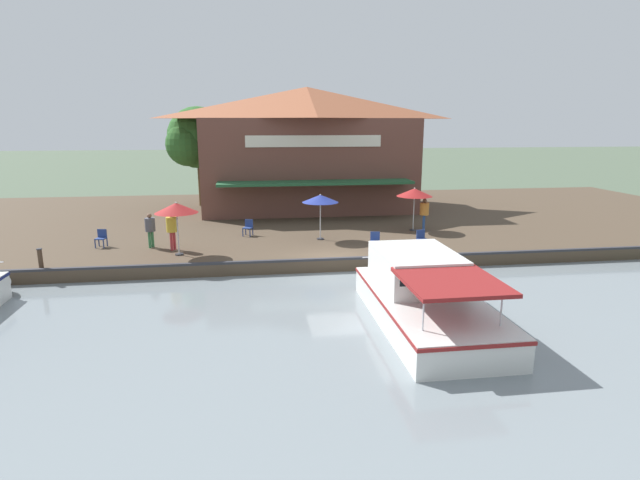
% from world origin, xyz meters
% --- Properties ---
extents(ground_plane, '(220.00, 220.00, 0.00)m').
position_xyz_m(ground_plane, '(0.00, 0.00, 0.00)').
color(ground_plane, '#4C5B47').
extents(quay_deck, '(22.00, 56.00, 0.60)m').
position_xyz_m(quay_deck, '(-11.00, 0.00, 0.30)').
color(quay_deck, '#4C3D2D').
rests_on(quay_deck, ground).
extents(quay_edge_fender, '(0.20, 50.40, 0.10)m').
position_xyz_m(quay_edge_fender, '(-0.10, 0.00, 0.65)').
color(quay_edge_fender, '#2D2D33').
rests_on(quay_edge_fender, quay_deck).
extents(waterfront_restaurant, '(9.36, 14.61, 8.18)m').
position_xyz_m(waterfront_restaurant, '(-13.91, 0.33, 4.76)').
color(waterfront_restaurant, brown).
rests_on(waterfront_restaurant, quay_deck).
extents(patio_umbrella_near_quay_edge, '(1.83, 1.83, 2.34)m').
position_xyz_m(patio_umbrella_near_quay_edge, '(-4.11, -0.16, 2.70)').
color(patio_umbrella_near_quay_edge, '#B7B7B7').
rests_on(patio_umbrella_near_quay_edge, quay_deck).
extents(patio_umbrella_mid_patio_left, '(1.91, 1.91, 2.42)m').
position_xyz_m(patio_umbrella_mid_patio_left, '(-1.93, -6.91, 2.75)').
color(patio_umbrella_mid_patio_left, '#B7B7B7').
rests_on(patio_umbrella_mid_patio_left, quay_deck).
extents(patio_umbrella_far_corner, '(1.95, 1.95, 2.39)m').
position_xyz_m(patio_umbrella_far_corner, '(-5.55, 5.25, 2.72)').
color(patio_umbrella_far_corner, '#B7B7B7').
rests_on(patio_umbrella_far_corner, quay_deck).
extents(cafe_chair_beside_entrance, '(0.50, 0.50, 0.85)m').
position_xyz_m(cafe_chair_beside_entrance, '(-3.99, -10.78, 1.08)').
color(cafe_chair_beside_entrance, navy).
rests_on(cafe_chair_beside_entrance, quay_deck).
extents(cafe_chair_far_corner_seat, '(0.52, 0.52, 0.85)m').
position_xyz_m(cafe_chair_far_corner_seat, '(-1.58, 2.08, 1.08)').
color(cafe_chair_far_corner_seat, navy).
rests_on(cafe_chair_far_corner_seat, quay_deck).
extents(cafe_chair_under_first_umbrella, '(0.57, 0.57, 0.85)m').
position_xyz_m(cafe_chair_under_first_umbrella, '(-5.53, -3.81, 1.08)').
color(cafe_chair_under_first_umbrella, navy).
rests_on(cafe_chair_under_first_umbrella, quay_deck).
extents(cafe_chair_back_row_seat, '(0.51, 0.51, 0.85)m').
position_xyz_m(cafe_chair_back_row_seat, '(-1.69, 4.39, 1.08)').
color(cafe_chair_back_row_seat, navy).
rests_on(cafe_chair_back_row_seat, quay_deck).
extents(person_mid_patio, '(0.47, 0.47, 1.65)m').
position_xyz_m(person_mid_patio, '(-3.52, -8.40, 1.63)').
color(person_mid_patio, '#337547').
rests_on(person_mid_patio, quay_deck).
extents(person_at_quay_edge, '(0.50, 0.50, 1.76)m').
position_xyz_m(person_at_quay_edge, '(-5.61, 5.88, 1.71)').
color(person_at_quay_edge, '#2D5193').
rests_on(person_at_quay_edge, quay_deck).
extents(person_near_entrance, '(0.51, 0.51, 1.81)m').
position_xyz_m(person_near_entrance, '(-2.90, -7.30, 1.75)').
color(person_near_entrance, '#B23338').
rests_on(person_near_entrance, quay_deck).
extents(motorboat_outer_channel, '(8.41, 3.21, 2.12)m').
position_xyz_m(motorboat_outer_channel, '(5.26, 1.85, 0.86)').
color(motorboat_outer_channel, silver).
rests_on(motorboat_outer_channel, river_water).
extents(mooring_post, '(0.22, 0.22, 0.88)m').
position_xyz_m(mooring_post, '(-0.35, -12.16, 1.05)').
color(mooring_post, '#473323').
rests_on(mooring_post, quay_deck).
extents(tree_upstream_bank, '(4.18, 3.98, 6.29)m').
position_xyz_m(tree_upstream_bank, '(-18.22, 3.40, 4.78)').
color(tree_upstream_bank, brown).
rests_on(tree_upstream_bank, quay_deck).
extents(tree_behind_restaurant, '(4.50, 4.28, 6.97)m').
position_xyz_m(tree_behind_restaurant, '(-15.81, -7.30, 5.31)').
color(tree_behind_restaurant, brown).
rests_on(tree_behind_restaurant, quay_deck).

